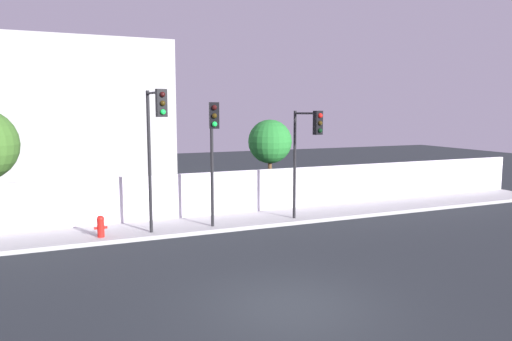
{
  "coord_description": "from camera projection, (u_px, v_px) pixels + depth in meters",
  "views": [
    {
      "loc": [
        -4.85,
        -9.34,
        4.51
      ],
      "look_at": [
        1.89,
        6.5,
        2.33
      ],
      "focal_mm": 33.4,
      "sensor_mm": 36.0,
      "label": 1
    }
  ],
  "objects": [
    {
      "name": "traffic_light_center",
      "position": [
        155.0,
        131.0,
        16.06
      ],
      "size": [
        0.42,
        1.68,
        5.05
      ],
      "color": "black",
      "rests_on": "sidewalk"
    },
    {
      "name": "sidewalk",
      "position": [
        194.0,
        226.0,
        18.45
      ],
      "size": [
        36.0,
        2.4,
        0.15
      ],
      "primitive_type": "cube",
      "color": "#A2A2A2",
      "rests_on": "ground"
    },
    {
      "name": "perimeter_wall",
      "position": [
        185.0,
        195.0,
        19.5
      ],
      "size": [
        36.0,
        0.18,
        1.8
      ],
      "primitive_type": "cube",
      "color": "white",
      "rests_on": "sidewalk"
    },
    {
      "name": "ground_plane",
      "position": [
        291.0,
        307.0,
        10.97
      ],
      "size": [
        80.0,
        80.0,
        0.0
      ],
      "primitive_type": "plane",
      "color": "#22272B"
    },
    {
      "name": "low_building_distant",
      "position": [
        74.0,
        112.0,
        30.47
      ],
      "size": [
        11.88,
        6.0,
        8.89
      ],
      "primitive_type": "cube",
      "color": "#A6A6A6",
      "rests_on": "ground"
    },
    {
      "name": "fire_hydrant",
      "position": [
        101.0,
        226.0,
        16.44
      ],
      "size": [
        0.44,
        0.26,
        0.76
      ],
      "color": "red",
      "rests_on": "sidewalk"
    },
    {
      "name": "traffic_light_right",
      "position": [
        213.0,
        138.0,
        16.95
      ],
      "size": [
        0.55,
        1.51,
        4.64
      ],
      "color": "black",
      "rests_on": "sidewalk"
    },
    {
      "name": "traffic_light_left",
      "position": [
        307.0,
        141.0,
        18.43
      ],
      "size": [
        0.55,
        1.52,
        4.35
      ],
      "color": "black",
      "rests_on": "sidewalk"
    },
    {
      "name": "roadside_tree_midleft",
      "position": [
        270.0,
        142.0,
        22.18
      ],
      "size": [
        2.04,
        2.04,
        4.09
      ],
      "color": "brown",
      "rests_on": "ground"
    }
  ]
}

